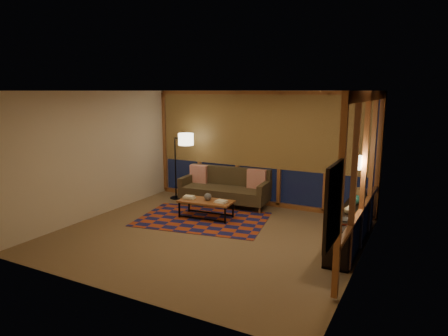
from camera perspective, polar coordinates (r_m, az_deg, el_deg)
The scene contains 21 objects.
floor at distance 7.69m, azimuth -2.45°, elevation -9.58°, with size 5.50×5.00×0.01m, color #776247.
ceiling at distance 7.20m, azimuth -2.62°, elevation 10.97°, with size 5.50×5.00×0.01m, color white.
walls at distance 7.33m, azimuth -2.53°, elevation 0.36°, with size 5.51×5.01×2.70m.
window_wall_back at distance 9.48m, azimuth 4.89°, elevation 2.75°, with size 5.30×0.16×2.60m, color brown, non-canonical shape.
window_wall_right at distance 7.02m, azimuth 19.38°, elevation -0.74°, with size 0.16×3.70×2.60m, color brown, non-canonical shape.
wall_art at distance 4.64m, azimuth 15.26°, elevation -5.04°, with size 0.06×0.74×0.94m, color #EF3A23, non-canonical shape.
wall_sconce at distance 6.84m, azimuth 18.80°, elevation 0.72°, with size 0.12×0.18×0.22m, color #FFF3C8, non-canonical shape.
sofa at distance 9.55m, azimuth 0.10°, elevation -2.77°, with size 2.10×0.85×0.86m, color #4F3F27, non-canonical shape.
pillow_left at distance 10.01m, azimuth -3.62°, elevation -0.84°, with size 0.44×0.15×0.44m, color #BE1802, non-canonical shape.
pillow_right at distance 9.44m, azimuth 4.69°, elevation -1.56°, with size 0.45×0.15×0.45m, color #BE1802, non-canonical shape.
area_rug at distance 8.58m, azimuth -3.11°, elevation -7.32°, with size 2.66×1.77×0.01m, color #983716.
coffee_table at distance 8.64m, azimuth -2.56°, elevation -5.89°, with size 1.16×0.53×0.39m, color brown, non-canonical shape.
book_stack_a at distance 8.72m, azimuth -5.02°, elevation -4.17°, with size 0.27×0.21×0.08m, color #F3E8CC, non-canonical shape.
book_stack_b at distance 8.40m, azimuth -0.42°, elevation -4.81°, with size 0.26×0.20×0.05m, color #F3E8CC, non-canonical shape.
ceramic_pot at distance 8.58m, azimuth -2.34°, elevation -4.10°, with size 0.16×0.16×0.16m, color #262626.
floor_lamp at distance 10.11m, azimuth -6.96°, elevation 0.35°, with size 0.57×0.37×1.70m, color black, non-canonical shape.
bookshelf at distance 7.55m, azimuth 17.74°, elevation -7.93°, with size 0.40×2.56×0.64m, color black, non-canonical shape.
basket at distance 8.24m, azimuth 18.82°, elevation -3.43°, with size 0.24×0.24×0.18m, color olive.
teal_bowl at distance 7.75m, azimuth 18.35°, elevation -4.32°, with size 0.18×0.18×0.18m, color #226D5E.
vase at distance 7.14m, azimuth 17.48°, elevation -5.56°, with size 0.17×0.17×0.18m, color tan.
shelf_book_stack at distance 6.65m, azimuth 16.61°, elevation -7.20°, with size 0.18×0.25×0.07m, color #F3E8CC, non-canonical shape.
Camera 1 is at (3.63, -6.22, 2.70)m, focal length 32.00 mm.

